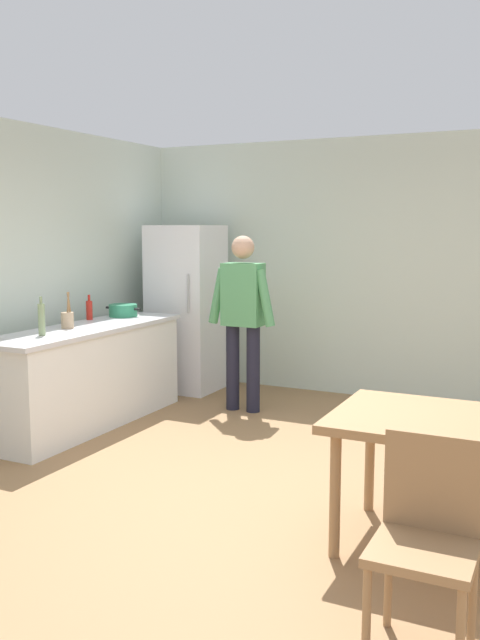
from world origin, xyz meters
The scene contains 11 objects.
ground_plane centered at (0.00, 0.00, 0.00)m, with size 14.00×14.00×0.00m, color #936D47.
wall_back centered at (0.00, 3.00, 1.35)m, with size 6.40×0.12×2.70m, color silver.
kitchen_counter centered at (-2.00, 0.80, 0.45)m, with size 0.64×2.20×0.90m.
refrigerator centered at (-1.90, 2.40, 0.90)m, with size 0.70×0.67×1.80m.
person centered at (-0.95, 1.85, 0.98)m, with size 0.70×0.22×1.70m.
dining_table centered at (1.40, -0.30, 0.67)m, with size 1.40×0.90×0.75m.
chair centered at (1.40, -1.27, 0.53)m, with size 0.42×0.42×0.91m.
cooking_pot centered at (-2.12, 1.53, 0.96)m, with size 0.40×0.28×0.12m.
utensil_jar centered at (-2.08, 0.65, 0.98)m, with size 0.11×0.11×0.32m.
bottle_sauce_red centered at (-2.26, 1.18, 1.00)m, with size 0.06×0.06×0.24m.
bottle_vinegar_tall centered at (-2.00, 0.24, 1.04)m, with size 0.06×0.06×0.32m.
Camera 1 is at (1.88, -4.05, 1.78)m, focal length 38.53 mm.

